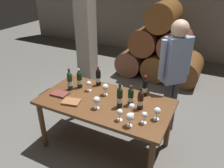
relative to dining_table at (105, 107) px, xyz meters
The scene contains 23 objects.
ground_plane 0.67m from the dining_table, ahead, with size 14.00×14.00×0.00m, color #66635E.
cellar_back_wall 4.26m from the dining_table, 90.00° to the left, with size 10.00×0.24×2.80m, color gray.
barrel_stack 2.60m from the dining_table, 90.00° to the left, with size 1.86×0.90×1.69m.
stone_pillar 2.16m from the dining_table, 129.09° to the left, with size 0.32×0.32×2.60m, color gray.
dining_table is the anchor object (origin of this frame).
wine_bottle_0 0.58m from the dining_table, 41.35° to the left, with size 0.07×0.07×0.29m.
wine_bottle_1 0.39m from the dining_table, 10.77° to the left, with size 0.07×0.07×0.27m.
wine_bottle_2 0.62m from the dining_table, behind, with size 0.07×0.07×0.31m.
wine_bottle_3 0.51m from the dining_table, ahead, with size 0.07×0.07×0.28m.
wine_bottle_4 0.50m from the dining_table, 130.60° to the left, with size 0.07×0.07×0.29m.
wine_bottle_5 0.56m from the dining_table, 162.21° to the left, with size 0.07×0.07×0.29m.
wine_bottle_6 0.32m from the dining_table, 10.03° to the right, with size 0.07×0.07×0.32m.
wine_glass_0 0.40m from the dining_table, 157.35° to the left, with size 0.07×0.07×0.15m.
wine_glass_1 0.62m from the dining_table, 34.33° to the right, with size 0.09×0.09×0.16m.
wine_glass_2 0.48m from the dining_table, 39.56° to the right, with size 0.07×0.07×0.14m.
wine_glass_3 0.66m from the dining_table, 19.23° to the right, with size 0.07×0.07×0.14m.
wine_glass_4 0.26m from the dining_table, 116.17° to the left, with size 0.09×0.09×0.16m.
wine_glass_5 0.74m from the dining_table, ahead, with size 0.08×0.08×0.16m.
wine_glass_6 0.28m from the dining_table, 92.28° to the right, with size 0.09×0.09×0.16m.
wine_glass_7 0.48m from the dining_table, 16.24° to the right, with size 0.07×0.07×0.15m.
tasting_notebook 0.64m from the dining_table, 167.31° to the right, with size 0.22×0.16×0.03m, color brown.
leather_ledger 0.44m from the dining_table, 146.87° to the right, with size 0.22×0.16×0.03m, color #936038.
sommelier_presenting 1.08m from the dining_table, 47.76° to the left, with size 0.36×0.39×1.72m.
Camera 1 is at (1.17, -2.11, 2.28)m, focal length 35.49 mm.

